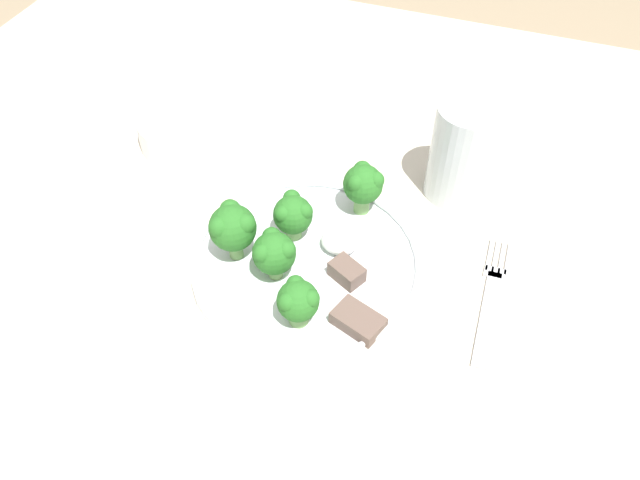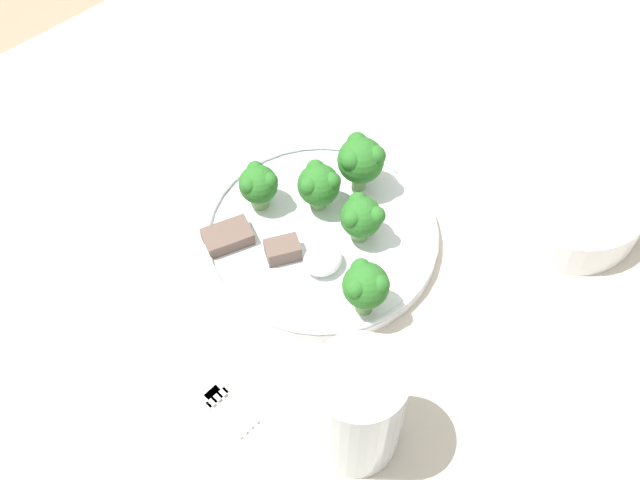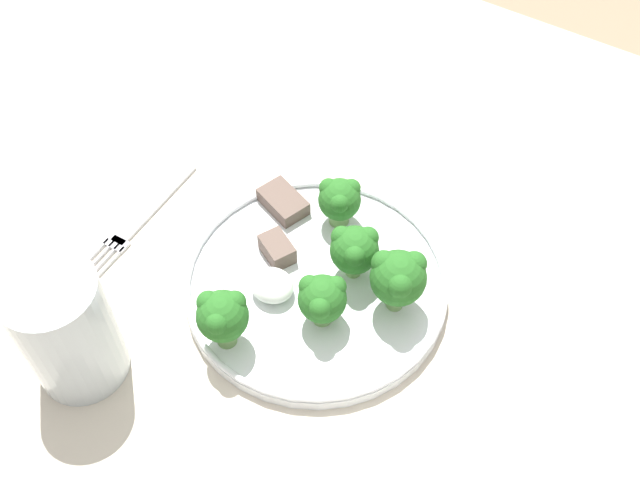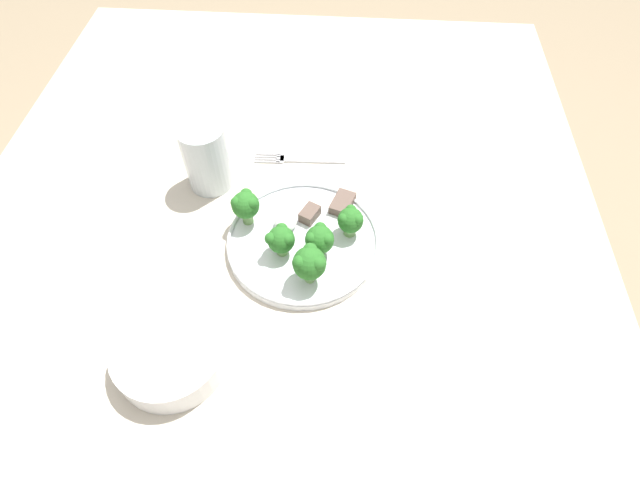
# 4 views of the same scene
# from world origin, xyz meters

# --- Properties ---
(ground_plane) EXTENTS (8.00, 8.00, 0.00)m
(ground_plane) POSITION_xyz_m (0.00, 0.00, 0.00)
(ground_plane) COLOR #9E896B
(table) EXTENTS (1.38, 1.10, 0.72)m
(table) POSITION_xyz_m (0.00, 0.00, 0.64)
(table) COLOR beige
(table) RESTS_ON ground_plane
(dinner_plate) EXTENTS (0.25, 0.25, 0.02)m
(dinner_plate) POSITION_xyz_m (-0.03, -0.05, 0.73)
(dinner_plate) COLOR white
(dinner_plate) RESTS_ON table
(fork) EXTENTS (0.03, 0.17, 0.00)m
(fork) POSITION_xyz_m (0.17, -0.02, 0.73)
(fork) COLOR silver
(fork) RESTS_ON table
(cream_bowl) EXTENTS (0.16, 0.16, 0.05)m
(cream_bowl) POSITION_xyz_m (-0.24, 0.12, 0.75)
(cream_bowl) COLOR white
(cream_bowl) RESTS_ON table
(drinking_glass) EXTENTS (0.08, 0.08, 0.12)m
(drinking_glass) POSITION_xyz_m (0.10, 0.13, 0.78)
(drinking_glass) COLOR silver
(drinking_glass) RESTS_ON table
(broccoli_floret_near_rim_left) EXTENTS (0.04, 0.04, 0.05)m
(broccoli_floret_near_rim_left) POSITION_xyz_m (-0.01, -0.12, 0.77)
(broccoli_floret_near_rim_left) COLOR #709E56
(broccoli_floret_near_rim_left) RESTS_ON dinner_plate
(broccoli_floret_center_left) EXTENTS (0.05, 0.05, 0.06)m
(broccoli_floret_center_left) POSITION_xyz_m (-0.05, -0.07, 0.77)
(broccoli_floret_center_left) COLOR #709E56
(broccoli_floret_center_left) RESTS_ON dinner_plate
(broccoli_floret_back_left) EXTENTS (0.04, 0.04, 0.06)m
(broccoli_floret_back_left) POSITION_xyz_m (-0.05, -0.01, 0.77)
(broccoli_floret_back_left) COLOR #709E56
(broccoli_floret_back_left) RESTS_ON dinner_plate
(broccoli_floret_front_left) EXTENTS (0.05, 0.05, 0.07)m
(broccoli_floret_front_left) POSITION_xyz_m (-0.10, -0.06, 0.78)
(broccoli_floret_front_left) COLOR #709E56
(broccoli_floret_front_left) RESTS_ON dinner_plate
(broccoli_floret_center_back) EXTENTS (0.05, 0.05, 0.06)m
(broccoli_floret_center_back) POSITION_xyz_m (0.01, 0.05, 0.78)
(broccoli_floret_center_back) COLOR #709E56
(broccoli_floret_center_back) RESTS_ON dinner_plate
(meat_slice_front_slice) EXTENTS (0.06, 0.05, 0.02)m
(meat_slice_front_slice) POSITION_xyz_m (0.05, -0.11, 0.74)
(meat_slice_front_slice) COLOR brown
(meat_slice_front_slice) RESTS_ON dinner_plate
(meat_slice_middle_slice) EXTENTS (0.04, 0.04, 0.02)m
(meat_slice_middle_slice) POSITION_xyz_m (0.02, -0.05, 0.75)
(meat_slice_middle_slice) COLOR brown
(meat_slice_middle_slice) RESTS_ON dinner_plate
(sauce_dollop) EXTENTS (0.04, 0.04, 0.02)m
(sauce_dollop) POSITION_xyz_m (0.00, -0.01, 0.75)
(sauce_dollop) COLOR white
(sauce_dollop) RESTS_ON dinner_plate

